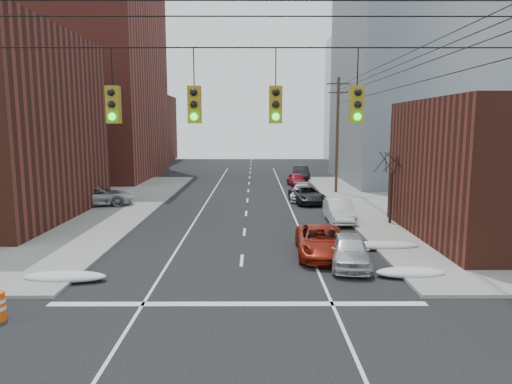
{
  "coord_description": "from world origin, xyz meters",
  "views": [
    {
      "loc": [
        0.63,
        -9.57,
        6.55
      ],
      "look_at": [
        0.71,
        14.65,
        3.0
      ],
      "focal_mm": 32.0,
      "sensor_mm": 36.0,
      "label": 1
    }
  ],
  "objects_px": {
    "red_pickup": "(321,241)",
    "lot_car_a": "(68,199)",
    "parked_car_e": "(296,180)",
    "lot_car_b": "(97,196)",
    "parked_car_b": "(339,211)",
    "parked_car_c": "(307,195)",
    "parked_car_d": "(302,192)",
    "parked_car_f": "(301,172)",
    "lot_car_d": "(63,191)",
    "parked_car_a": "(350,250)"
  },
  "relations": [
    {
      "from": "red_pickup",
      "to": "lot_car_a",
      "type": "xyz_separation_m",
      "value": [
        -18.11,
        13.06,
        0.04
      ]
    },
    {
      "from": "parked_car_e",
      "to": "lot_car_b",
      "type": "xyz_separation_m",
      "value": [
        -17.23,
        -12.96,
        0.24
      ]
    },
    {
      "from": "lot_car_a",
      "to": "parked_car_b",
      "type": "bearing_deg",
      "value": -126.24
    },
    {
      "from": "parked_car_c",
      "to": "parked_car_d",
      "type": "height_order",
      "value": "parked_car_c"
    },
    {
      "from": "parked_car_f",
      "to": "lot_car_d",
      "type": "relative_size",
      "value": 1.16
    },
    {
      "from": "parked_car_b",
      "to": "lot_car_d",
      "type": "bearing_deg",
      "value": 158.91
    },
    {
      "from": "parked_car_f",
      "to": "lot_car_b",
      "type": "bearing_deg",
      "value": -133.51
    },
    {
      "from": "parked_car_c",
      "to": "lot_car_d",
      "type": "xyz_separation_m",
      "value": [
        -21.23,
        1.29,
        0.15
      ]
    },
    {
      "from": "lot_car_d",
      "to": "red_pickup",
      "type": "bearing_deg",
      "value": -147.93
    },
    {
      "from": "parked_car_d",
      "to": "lot_car_a",
      "type": "xyz_separation_m",
      "value": [
        -18.89,
        -4.18,
        0.09
      ]
    },
    {
      "from": "red_pickup",
      "to": "parked_car_a",
      "type": "height_order",
      "value": "parked_car_a"
    },
    {
      "from": "parked_car_b",
      "to": "lot_car_a",
      "type": "relative_size",
      "value": 1.23
    },
    {
      "from": "parked_car_a",
      "to": "parked_car_b",
      "type": "height_order",
      "value": "parked_car_b"
    },
    {
      "from": "parked_car_a",
      "to": "parked_car_d",
      "type": "height_order",
      "value": "parked_car_a"
    },
    {
      "from": "parked_car_b",
      "to": "parked_car_e",
      "type": "xyz_separation_m",
      "value": [
        -1.2,
        18.71,
        -0.08
      ]
    },
    {
      "from": "parked_car_a",
      "to": "parked_car_d",
      "type": "bearing_deg",
      "value": 98.29
    },
    {
      "from": "parked_car_b",
      "to": "parked_car_d",
      "type": "xyz_separation_m",
      "value": [
        -1.6,
        9.15,
        -0.08
      ]
    },
    {
      "from": "parked_car_b",
      "to": "parked_car_c",
      "type": "distance_m",
      "value": 7.76
    },
    {
      "from": "parked_car_a",
      "to": "parked_car_e",
      "type": "relative_size",
      "value": 1.08
    },
    {
      "from": "parked_car_d",
      "to": "parked_car_b",
      "type": "bearing_deg",
      "value": -72.99
    },
    {
      "from": "lot_car_b",
      "to": "lot_car_d",
      "type": "height_order",
      "value": "lot_car_b"
    },
    {
      "from": "red_pickup",
      "to": "lot_car_b",
      "type": "height_order",
      "value": "lot_car_b"
    },
    {
      "from": "parked_car_c",
      "to": "parked_car_d",
      "type": "relative_size",
      "value": 1.07
    },
    {
      "from": "red_pickup",
      "to": "parked_car_c",
      "type": "bearing_deg",
      "value": 88.65
    },
    {
      "from": "lot_car_d",
      "to": "parked_car_c",
      "type": "bearing_deg",
      "value": -111.2
    },
    {
      "from": "parked_car_c",
      "to": "lot_car_b",
      "type": "distance_m",
      "value": 17.23
    },
    {
      "from": "parked_car_b",
      "to": "lot_car_b",
      "type": "height_order",
      "value": "lot_car_b"
    },
    {
      "from": "lot_car_b",
      "to": "parked_car_b",
      "type": "bearing_deg",
      "value": -121.03
    },
    {
      "from": "parked_car_a",
      "to": "parked_car_f",
      "type": "relative_size",
      "value": 0.91
    },
    {
      "from": "parked_car_e",
      "to": "lot_car_b",
      "type": "distance_m",
      "value": 21.56
    },
    {
      "from": "red_pickup",
      "to": "parked_car_a",
      "type": "xyz_separation_m",
      "value": [
        1.08,
        -1.76,
        0.01
      ]
    },
    {
      "from": "parked_car_a",
      "to": "parked_car_f",
      "type": "distance_m",
      "value": 35.44
    },
    {
      "from": "parked_car_a",
      "to": "parked_car_c",
      "type": "xyz_separation_m",
      "value": [
        0.0,
        17.5,
        -0.04
      ]
    },
    {
      "from": "red_pickup",
      "to": "parked_car_e",
      "type": "xyz_separation_m",
      "value": [
        1.19,
        26.8,
        -0.04
      ]
    },
    {
      "from": "red_pickup",
      "to": "lot_car_a",
      "type": "relative_size",
      "value": 1.39
    },
    {
      "from": "parked_car_f",
      "to": "lot_car_a",
      "type": "height_order",
      "value": "parked_car_f"
    },
    {
      "from": "parked_car_c",
      "to": "parked_car_f",
      "type": "bearing_deg",
      "value": 77.93
    },
    {
      "from": "parked_car_b",
      "to": "red_pickup",
      "type": "bearing_deg",
      "value": -105.91
    },
    {
      "from": "parked_car_d",
      "to": "parked_car_e",
      "type": "bearing_deg",
      "value": 94.68
    },
    {
      "from": "parked_car_c",
      "to": "parked_car_d",
      "type": "xyz_separation_m",
      "value": [
        -0.29,
        1.51,
        -0.02
      ]
    },
    {
      "from": "parked_car_b",
      "to": "parked_car_f",
      "type": "height_order",
      "value": "parked_car_f"
    },
    {
      "from": "parked_car_b",
      "to": "lot_car_b",
      "type": "xyz_separation_m",
      "value": [
        -18.43,
        5.75,
        0.16
      ]
    },
    {
      "from": "lot_car_b",
      "to": "lot_car_d",
      "type": "bearing_deg",
      "value": 38.46
    },
    {
      "from": "red_pickup",
      "to": "lot_car_a",
      "type": "bearing_deg",
      "value": 146.77
    },
    {
      "from": "parked_car_b",
      "to": "parked_car_f",
      "type": "xyz_separation_m",
      "value": [
        0.0,
        25.56,
        0.02
      ]
    },
    {
      "from": "parked_car_b",
      "to": "parked_car_e",
      "type": "distance_m",
      "value": 18.74
    },
    {
      "from": "parked_car_b",
      "to": "lot_car_a",
      "type": "bearing_deg",
      "value": 166.9
    },
    {
      "from": "parked_car_d",
      "to": "parked_car_e",
      "type": "xyz_separation_m",
      "value": [
        0.4,
        9.55,
        0.01
      ]
    },
    {
      "from": "parked_car_c",
      "to": "lot_car_b",
      "type": "xyz_separation_m",
      "value": [
        -17.12,
        -1.9,
        0.23
      ]
    },
    {
      "from": "parked_car_b",
      "to": "parked_car_c",
      "type": "height_order",
      "value": "parked_car_b"
    }
  ]
}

